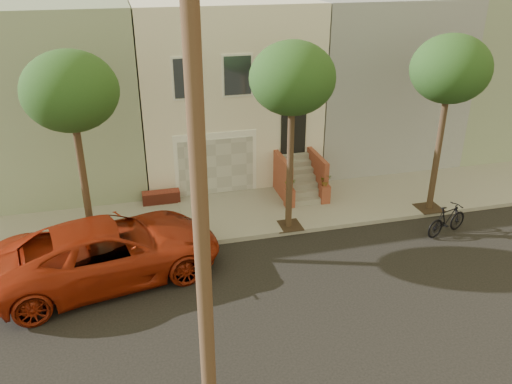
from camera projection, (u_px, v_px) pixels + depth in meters
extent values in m
plane|color=black|center=(297.00, 300.00, 14.48)|extent=(90.00, 90.00, 0.00)
cube|color=gray|center=(250.00, 213.00, 19.14)|extent=(40.00, 3.70, 0.15)
cube|color=beige|center=(218.00, 81.00, 22.77)|extent=(7.00, 8.00, 7.00)
cube|color=gray|center=(54.00, 91.00, 21.22)|extent=(6.50, 8.00, 7.00)
cube|color=gray|center=(360.00, 73.00, 24.32)|extent=(6.50, 8.00, 7.00)
cube|color=gray|center=(481.00, 66.00, 25.81)|extent=(6.50, 8.00, 7.00)
cube|color=white|center=(216.00, 163.00, 20.02)|extent=(3.20, 0.12, 2.50)
cube|color=#BBBCB7|center=(216.00, 166.00, 20.01)|extent=(2.90, 0.06, 2.20)
cube|color=gray|center=(226.00, 213.00, 18.90)|extent=(3.20, 3.70, 0.02)
cube|color=maroon|center=(161.00, 197.00, 19.67)|extent=(1.40, 0.45, 0.44)
cube|color=black|center=(293.00, 129.00, 20.20)|extent=(1.00, 0.06, 2.00)
cube|color=#3F4751|center=(188.00, 78.00, 18.36)|extent=(1.00, 0.06, 1.40)
cube|color=white|center=(188.00, 78.00, 18.38)|extent=(1.15, 0.05, 1.55)
cube|color=#3F4751|center=(238.00, 75.00, 18.77)|extent=(1.00, 0.06, 1.40)
cube|color=white|center=(237.00, 75.00, 18.79)|extent=(1.15, 0.05, 1.55)
cube|color=#3F4751|center=(285.00, 73.00, 19.18)|extent=(1.00, 0.06, 1.40)
cube|color=white|center=(285.00, 73.00, 19.20)|extent=(1.15, 0.05, 1.55)
cube|color=gray|center=(307.00, 201.00, 19.60)|extent=(1.20, 0.28, 0.20)
cube|color=gray|center=(304.00, 194.00, 19.76)|extent=(1.20, 0.28, 0.20)
cube|color=gray|center=(302.00, 186.00, 19.92)|extent=(1.20, 0.28, 0.20)
cube|color=gray|center=(300.00, 178.00, 20.08)|extent=(1.20, 0.28, 0.20)
cube|color=gray|center=(298.00, 171.00, 20.24)|extent=(1.20, 0.28, 0.20)
cube|color=gray|center=(296.00, 164.00, 20.41)|extent=(1.20, 0.28, 0.20)
cube|color=gray|center=(293.00, 156.00, 20.57)|extent=(1.20, 0.28, 0.20)
cube|color=brown|center=(283.00, 178.00, 19.88)|extent=(0.18, 1.96, 1.60)
cube|color=brown|center=(317.00, 174.00, 20.20)|extent=(0.18, 1.96, 1.60)
cube|color=brown|center=(289.00, 198.00, 19.30)|extent=(0.35, 0.35, 0.70)
imported|color=#1F4A1A|center=(290.00, 184.00, 19.06)|extent=(0.40, 0.35, 0.45)
cube|color=brown|center=(325.00, 194.00, 19.62)|extent=(0.35, 0.35, 0.70)
imported|color=#1F4A1A|center=(325.00, 180.00, 19.37)|extent=(0.41, 0.35, 0.45)
cube|color=#2D2116|center=(94.00, 250.00, 16.58)|extent=(0.90, 0.90, 0.02)
cylinder|color=#372619|center=(85.00, 191.00, 15.70)|extent=(0.22, 0.22, 4.20)
ellipsoid|color=#1F4A1A|center=(70.00, 91.00, 14.42)|extent=(2.70, 2.57, 2.29)
cube|color=#2D2116|center=(288.00, 226.00, 18.06)|extent=(0.90, 0.90, 0.02)
cylinder|color=#372619|center=(290.00, 170.00, 17.18)|extent=(0.22, 0.22, 4.20)
ellipsoid|color=#1F4A1A|center=(293.00, 78.00, 15.90)|extent=(2.70, 2.57, 2.29)
cube|color=#2D2116|center=(429.00, 208.00, 19.32)|extent=(0.90, 0.90, 0.02)
cylinder|color=#372619|center=(437.00, 155.00, 18.44)|extent=(0.22, 0.22, 4.20)
ellipsoid|color=#1F4A1A|center=(451.00, 69.00, 17.15)|extent=(2.70, 2.57, 2.29)
cylinder|color=#453120|center=(200.00, 198.00, 8.88)|extent=(0.30, 0.30, 10.00)
imported|color=maroon|center=(109.00, 251.00, 15.12)|extent=(6.96, 4.23, 1.81)
imported|color=black|center=(447.00, 220.00, 17.64)|extent=(1.88, 1.02, 1.09)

